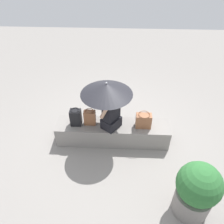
% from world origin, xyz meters
% --- Properties ---
extents(ground_plane, '(14.00, 14.00, 0.00)m').
position_xyz_m(ground_plane, '(0.00, 0.00, 0.00)').
color(ground_plane, gray).
extents(stone_bench, '(2.28, 0.50, 0.44)m').
position_xyz_m(stone_bench, '(0.00, 0.00, 0.22)').
color(stone_bench, gray).
rests_on(stone_bench, ground).
extents(person_seated, '(0.44, 0.50, 0.90)m').
position_xyz_m(person_seated, '(-0.03, -0.06, 0.83)').
color(person_seated, black).
rests_on(person_seated, stone_bench).
extents(parasol, '(0.94, 0.94, 1.02)m').
position_xyz_m(parasol, '(-0.11, -0.05, 1.33)').
color(parasol, '#B7B7BC').
rests_on(parasol, stone_bench).
extents(handbag_black, '(0.21, 0.16, 0.37)m').
position_xyz_m(handbag_black, '(-0.73, -0.02, 0.62)').
color(handbag_black, black).
rests_on(handbag_black, stone_bench).
extents(tote_bag_canvas, '(0.30, 0.22, 0.32)m').
position_xyz_m(tote_bag_canvas, '(0.60, -0.03, 0.60)').
color(tote_bag_canvas, brown).
rests_on(tote_bag_canvas, stone_bench).
extents(shoulder_bag_spare, '(0.23, 0.17, 0.33)m').
position_xyz_m(shoulder_bag_spare, '(-0.45, 0.01, 0.60)').
color(shoulder_bag_spare, brown).
rests_on(shoulder_bag_spare, stone_bench).
extents(planter_near, '(0.65, 0.65, 1.02)m').
position_xyz_m(planter_near, '(1.29, -1.45, 0.54)').
color(planter_near, gray).
rests_on(planter_near, ground).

